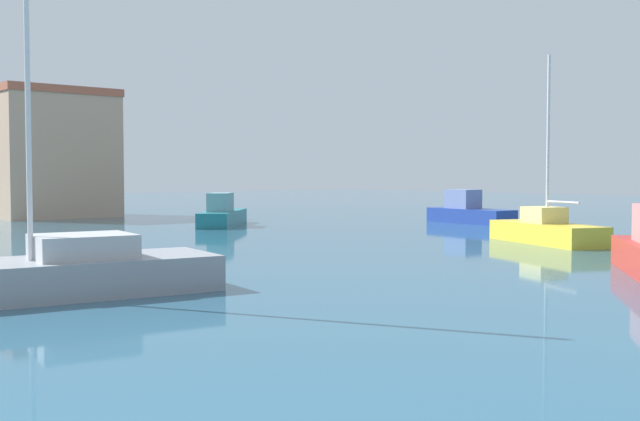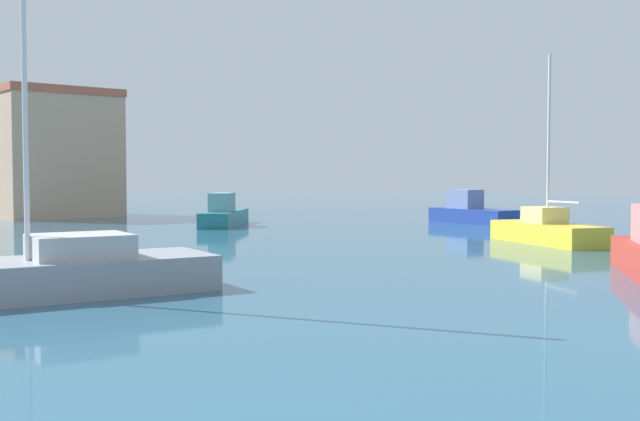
% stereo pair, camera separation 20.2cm
% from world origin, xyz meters
% --- Properties ---
extents(water, '(160.00, 160.00, 0.00)m').
position_xyz_m(water, '(15.00, 20.00, 0.00)').
color(water, '#285670').
rests_on(water, ground).
extents(sailboat_grey_distant_east, '(8.77, 3.85, 10.22)m').
position_xyz_m(sailboat_grey_distant_east, '(4.73, 12.31, 0.53)').
color(sailboat_grey_distant_east, gray).
rests_on(sailboat_grey_distant_east, water).
extents(motorboat_teal_inner_mooring, '(5.57, 5.69, 1.81)m').
position_xyz_m(motorboat_teal_inner_mooring, '(21.48, 30.32, 0.60)').
color(motorboat_teal_inner_mooring, '#1E707A').
rests_on(motorboat_teal_inner_mooring, water).
extents(sailboat_yellow_near_pier, '(3.81, 5.97, 7.65)m').
position_xyz_m(sailboat_yellow_near_pier, '(25.64, 12.66, 0.54)').
color(sailboat_yellow_near_pier, gold).
rests_on(sailboat_yellow_near_pier, water).
extents(motorboat_blue_far_right, '(2.29, 5.66, 1.93)m').
position_xyz_m(motorboat_blue_far_right, '(33.56, 23.00, 0.65)').
color(motorboat_blue_far_right, '#233D93').
rests_on(motorboat_blue_far_right, water).
extents(waterfront_apartments, '(7.47, 6.57, 8.37)m').
position_xyz_m(waterfront_apartments, '(17.57, 44.93, 4.19)').
color(waterfront_apartments, tan).
rests_on(waterfront_apartments, ground).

